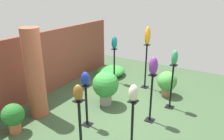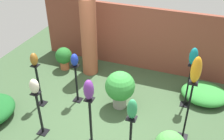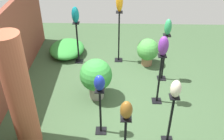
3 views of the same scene
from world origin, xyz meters
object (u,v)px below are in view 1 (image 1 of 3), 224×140
(potted_plant_mid_right, at_px, (167,82))
(potted_plant_near_pillar, at_px, (106,85))
(pedestal_teal, at_px, (114,67))
(art_vase_teal, at_px, (114,43))
(brick_pillar, at_px, (35,74))
(art_vase_bronze, at_px, (78,93))
(art_vase_jade, at_px, (175,57))
(art_vase_violet, at_px, (153,66))
(pedestal_bronze, at_px, (80,129))
(pedestal_violet, at_px, (151,100))
(art_vase_cobalt, at_px, (85,79))
(pedestal_jade, at_px, (171,89))
(pedestal_ivory, at_px, (132,128))
(pedestal_amber, at_px, (146,68))
(art_vase_amber, at_px, (148,36))
(art_vase_ivory, at_px, (133,93))
(potted_plant_front_right, at_px, (13,116))
(pedestal_cobalt, at_px, (87,107))

(potted_plant_mid_right, distance_m, potted_plant_near_pillar, 1.79)
(pedestal_teal, relative_size, art_vase_teal, 2.76)
(brick_pillar, xyz_separation_m, art_vase_bronze, (-0.49, -1.67, 0.16))
(art_vase_jade, xyz_separation_m, art_vase_violet, (-0.83, 0.21, -0.00))
(pedestal_bronze, bearing_deg, pedestal_violet, -23.81)
(pedestal_teal, height_order, art_vase_bronze, art_vase_bronze)
(brick_pillar, distance_m, art_vase_cobalt, 1.27)
(pedestal_bronze, bearing_deg, art_vase_cobalt, 29.83)
(pedestal_violet, xyz_separation_m, art_vase_teal, (1.53, 1.85, 0.78))
(brick_pillar, relative_size, pedestal_jade, 1.82)
(pedestal_jade, relative_size, pedestal_teal, 1.04)
(art_vase_jade, distance_m, art_vase_teal, 2.18)
(pedestal_teal, relative_size, potted_plant_mid_right, 1.56)
(art_vase_violet, bearing_deg, art_vase_jade, -14.24)
(art_vase_teal, bearing_deg, pedestal_jade, -108.82)
(pedestal_jade, height_order, art_vase_violet, art_vase_violet)
(pedestal_ivory, relative_size, pedestal_jade, 0.88)
(pedestal_jade, distance_m, potted_plant_mid_right, 0.71)
(potted_plant_near_pillar, bearing_deg, art_vase_violet, -95.56)
(pedestal_amber, xyz_separation_m, art_vase_amber, (0.00, 0.00, 0.99))
(pedestal_jade, height_order, art_vase_jade, art_vase_jade)
(potted_plant_near_pillar, bearing_deg, art_vase_ivory, -131.70)
(pedestal_teal, bearing_deg, art_vase_cobalt, -163.30)
(pedestal_ivory, distance_m, pedestal_teal, 3.23)
(art_vase_teal, bearing_deg, pedestal_teal, 0.00)
(brick_pillar, height_order, pedestal_violet, brick_pillar)
(brick_pillar, relative_size, art_vase_bronze, 7.18)
(potted_plant_front_right, xyz_separation_m, potted_plant_near_pillar, (2.00, -0.99, 0.15))
(art_vase_jade, bearing_deg, pedestal_jade, 180.00)
(brick_pillar, distance_m, potted_plant_mid_right, 3.50)
(art_vase_bronze, height_order, potted_plant_front_right, art_vase_bronze)
(pedestal_ivory, xyz_separation_m, pedestal_violet, (1.07, 0.06, 0.06))
(art_vase_cobalt, distance_m, potted_plant_near_pillar, 1.17)
(art_vase_violet, bearing_deg, art_vase_amber, 26.63)
(art_vase_jade, height_order, potted_plant_near_pillar, art_vase_jade)
(pedestal_bronze, distance_m, art_vase_teal, 3.44)
(art_vase_ivory, height_order, potted_plant_front_right, art_vase_ivory)
(pedestal_jade, height_order, pedestal_cobalt, pedestal_jade)
(brick_pillar, xyz_separation_m, pedestal_jade, (1.95, -2.59, -0.52))
(potted_plant_front_right, distance_m, potted_plant_near_pillar, 2.23)
(art_vase_bronze, bearing_deg, pedestal_teal, 19.98)
(pedestal_violet, relative_size, art_vase_cobalt, 3.85)
(pedestal_jade, distance_m, art_vase_violet, 1.18)
(pedestal_amber, xyz_separation_m, art_vase_bronze, (-3.24, -0.11, 0.59))
(brick_pillar, xyz_separation_m, pedestal_bronze, (-0.49, -1.67, -0.56))
(art_vase_ivory, bearing_deg, pedestal_bronze, 124.78)
(art_vase_bronze, bearing_deg, pedestal_ivory, -55.22)
(pedestal_jade, bearing_deg, art_vase_ivory, 175.56)
(art_vase_jade, distance_m, potted_plant_front_right, 3.79)
(art_vase_bronze, bearing_deg, potted_plant_near_pillar, 18.24)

